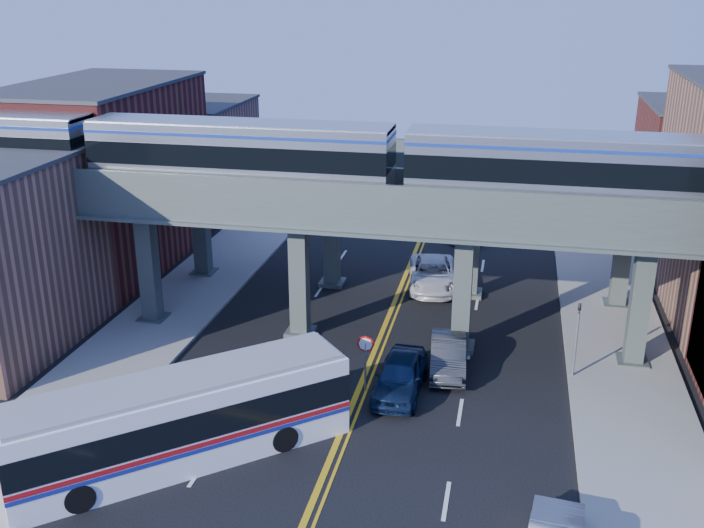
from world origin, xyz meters
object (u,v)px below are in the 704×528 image
(stop_sign, at_px, (366,354))
(car_lane_b, at_px, (448,355))
(car_lane_c, at_px, (433,274))
(car_lane_d, at_px, (468,225))
(transit_bus, at_px, (182,420))
(transit_train, at_px, (240,153))
(car_lane_a, at_px, (400,375))
(traffic_signal, at_px, (577,332))

(stop_sign, relative_size, car_lane_b, 0.58)
(car_lane_c, xyz_separation_m, car_lane_d, (1.32, 10.05, -0.01))
(stop_sign, xyz_separation_m, car_lane_d, (2.82, 22.85, -0.97))
(transit_bus, bearing_deg, car_lane_d, 33.16)
(transit_train, relative_size, stop_sign, 17.06)
(car_lane_b, bearing_deg, car_lane_d, 86.39)
(car_lane_a, xyz_separation_m, car_lane_c, (0.00, 12.64, -0.03))
(transit_bus, height_order, car_lane_d, transit_bus)
(traffic_signal, bearing_deg, transit_bus, -146.79)
(traffic_signal, height_order, car_lane_c, traffic_signal)
(car_lane_a, bearing_deg, car_lane_b, 55.16)
(traffic_signal, relative_size, car_lane_d, 0.75)
(car_lane_c, bearing_deg, car_lane_b, -87.30)
(car_lane_c, distance_m, car_lane_d, 10.14)
(transit_train, distance_m, traffic_signal, 17.47)
(stop_sign, distance_m, car_lane_a, 1.77)
(transit_train, bearing_deg, transit_bus, -82.98)
(traffic_signal, relative_size, car_lane_c, 0.71)
(transit_bus, relative_size, car_lane_c, 1.97)
(transit_train, bearing_deg, car_lane_d, 61.10)
(stop_sign, bearing_deg, car_lane_b, 38.40)
(traffic_signal, relative_size, transit_bus, 0.36)
(traffic_signal, xyz_separation_m, transit_bus, (-14.52, -9.51, -0.64))
(car_lane_b, height_order, car_lane_c, car_lane_c)
(stop_sign, distance_m, transit_bus, 8.60)
(traffic_signal, distance_m, car_lane_d, 20.81)
(stop_sign, bearing_deg, transit_bus, -130.82)
(transit_bus, distance_m, car_lane_b, 12.84)
(transit_train, distance_m, transit_bus, 13.81)
(car_lane_a, xyz_separation_m, car_lane_d, (1.32, 22.70, -0.03))
(stop_sign, bearing_deg, traffic_signal, 18.63)
(traffic_signal, bearing_deg, car_lane_d, 107.04)
(transit_bus, relative_size, car_lane_a, 2.33)
(transit_train, height_order, transit_bus, transit_train)
(car_lane_c, bearing_deg, car_lane_d, 74.98)
(car_lane_d, bearing_deg, transit_train, -119.58)
(traffic_signal, relative_size, car_lane_b, 0.90)
(stop_sign, distance_m, traffic_signal, 9.41)
(traffic_signal, distance_m, transit_bus, 17.37)
(car_lane_c, relative_size, car_lane_d, 1.05)
(transit_train, bearing_deg, stop_sign, -35.39)
(stop_sign, height_order, car_lane_a, stop_sign)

